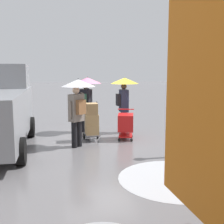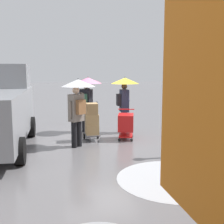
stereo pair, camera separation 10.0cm
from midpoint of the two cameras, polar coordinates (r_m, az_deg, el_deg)
name	(u,v)px [view 2 (the right image)]	position (r m, az deg, el deg)	size (l,w,h in m)	color
ground_plane	(99,137)	(10.60, -2.35, -4.86)	(90.00, 90.00, 0.00)	slate
slush_patch_mid_street	(174,179)	(6.80, 12.41, -12.64)	(2.55, 2.55, 0.01)	silver
shopping_cart_vendor	(126,123)	(10.13, 3.01, -2.21)	(0.75, 0.94, 1.02)	red
hand_dolly_boxes	(92,120)	(9.92, -3.65, -1.62)	(0.53, 0.70, 1.32)	#515156
pedestrian_pink_side	(77,97)	(9.07, -6.45, 2.92)	(1.04, 1.04, 2.15)	black
pedestrian_black_side	(87,92)	(11.23, -4.65, 3.98)	(1.04, 1.04, 2.15)	black
pedestrian_white_side	(124,92)	(10.98, 2.69, 3.90)	(1.04, 1.04, 2.15)	black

